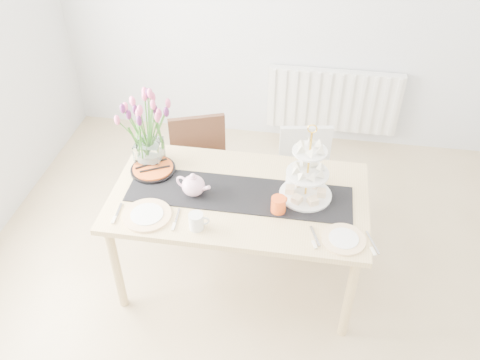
# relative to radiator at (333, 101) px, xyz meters

# --- Properties ---
(room_shell) EXTENTS (4.50, 4.50, 4.50)m
(room_shell) POSITION_rel_radiator_xyz_m (-0.50, -2.19, 0.85)
(room_shell) COLOR tan
(room_shell) RESTS_ON ground
(radiator) EXTENTS (1.20, 0.08, 0.60)m
(radiator) POSITION_rel_radiator_xyz_m (0.00, 0.00, 0.00)
(radiator) COLOR white
(radiator) RESTS_ON room_shell
(dining_table) EXTENTS (1.60, 0.90, 0.75)m
(dining_table) POSITION_rel_radiator_xyz_m (-0.59, -1.78, 0.22)
(dining_table) COLOR tan
(dining_table) RESTS_ON ground
(chair_brown) EXTENTS (0.54, 0.54, 0.85)m
(chair_brown) POSITION_rel_radiator_xyz_m (-0.98, -1.19, 0.04)
(chair_brown) COLOR #3D2316
(chair_brown) RESTS_ON ground
(chair_white) EXTENTS (0.45, 0.45, 0.78)m
(chair_white) POSITION_rel_radiator_xyz_m (-0.19, -1.10, 0.00)
(chair_white) COLOR silver
(chair_white) RESTS_ON ground
(table_runner) EXTENTS (1.40, 0.35, 0.01)m
(table_runner) POSITION_rel_radiator_xyz_m (-0.59, -1.78, 0.30)
(table_runner) COLOR black
(table_runner) RESTS_ON dining_table
(tulip_vase) EXTENTS (0.61, 0.61, 0.52)m
(tulip_vase) POSITION_rel_radiator_xyz_m (-1.23, -1.55, 0.64)
(tulip_vase) COLOR silver
(tulip_vase) RESTS_ON dining_table
(cake_stand) EXTENTS (0.33, 0.33, 0.48)m
(cake_stand) POSITION_rel_radiator_xyz_m (-0.18, -1.73, 0.44)
(cake_stand) COLOR gold
(cake_stand) RESTS_ON dining_table
(teapot) EXTENTS (0.28, 0.25, 0.15)m
(teapot) POSITION_rel_radiator_xyz_m (-0.86, -1.82, 0.37)
(teapot) COLOR silver
(teapot) RESTS_ON dining_table
(cream_jug) EXTENTS (0.09, 0.09, 0.09)m
(cream_jug) POSITION_rel_radiator_xyz_m (-0.27, -1.62, 0.34)
(cream_jug) COLOR white
(cream_jug) RESTS_ON dining_table
(tart_tin) EXTENTS (0.30, 0.30, 0.04)m
(tart_tin) POSITION_rel_radiator_xyz_m (-1.18, -1.64, 0.32)
(tart_tin) COLOR black
(tart_tin) RESTS_ON dining_table
(mug_white) EXTENTS (0.10, 0.10, 0.10)m
(mug_white) POSITION_rel_radiator_xyz_m (-0.78, -2.11, 0.35)
(mug_white) COLOR silver
(mug_white) RESTS_ON dining_table
(mug_orange) EXTENTS (0.13, 0.13, 0.11)m
(mug_orange) POSITION_rel_radiator_xyz_m (-0.33, -1.90, 0.35)
(mug_orange) COLOR #EF521A
(mug_orange) RESTS_ON dining_table
(plate_left) EXTENTS (0.31, 0.31, 0.02)m
(plate_left) POSITION_rel_radiator_xyz_m (-1.09, -2.06, 0.31)
(plate_left) COLOR white
(plate_left) RESTS_ON dining_table
(plate_right) EXTENTS (0.32, 0.32, 0.01)m
(plate_right) POSITION_rel_radiator_xyz_m (0.06, -2.07, 0.31)
(plate_right) COLOR white
(plate_right) RESTS_ON dining_table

